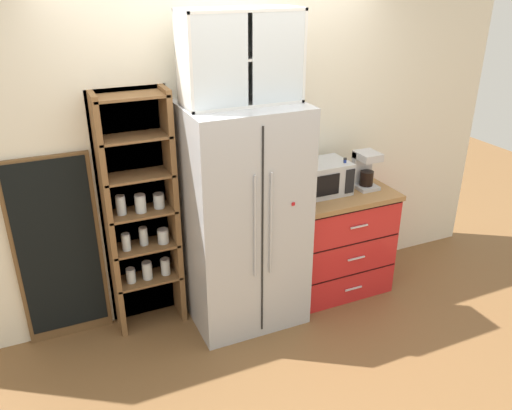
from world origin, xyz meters
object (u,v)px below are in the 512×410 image
at_px(mug_charcoal, 337,184).
at_px(bottle_cobalt, 344,178).
at_px(coffee_maker, 365,169).
at_px(chalkboard_menu, 59,251).
at_px(microwave, 321,178).
at_px(mug_sage, 339,185).
at_px(refrigerator, 244,218).

bearing_deg(mug_charcoal, bottle_cobalt, -91.29).
bearing_deg(coffee_maker, chalkboard_menu, 173.98).
bearing_deg(microwave, coffee_maker, -6.14).
relative_size(mug_charcoal, chalkboard_menu, 0.08).
distance_m(microwave, mug_sage, 0.19).
relative_size(coffee_maker, chalkboard_menu, 0.22).
xyz_separation_m(refrigerator, mug_charcoal, (0.88, 0.11, 0.09)).
height_order(microwave, chalkboard_menu, chalkboard_menu).
bearing_deg(mug_sage, chalkboard_menu, 173.82).
distance_m(mug_sage, chalkboard_menu, 2.22).
distance_m(refrigerator, mug_charcoal, 0.89).
bearing_deg(mug_charcoal, coffee_maker, -13.50).
height_order(microwave, bottle_cobalt, bottle_cobalt).
bearing_deg(chalkboard_menu, bottle_cobalt, -7.65).
xyz_separation_m(mug_charcoal, bottle_cobalt, (-0.00, -0.09, 0.09)).
bearing_deg(mug_sage, mug_charcoal, 89.90).
bearing_deg(refrigerator, microwave, 7.50).
bearing_deg(mug_charcoal, refrigerator, -173.15).
bearing_deg(mug_charcoal, chalkboard_menu, 174.76).
distance_m(mug_charcoal, mug_sage, 0.04).
bearing_deg(bottle_cobalt, mug_sage, 87.95).
relative_size(mug_charcoal, mug_sage, 1.00).
relative_size(refrigerator, microwave, 3.92).
height_order(refrigerator, mug_charcoal, refrigerator).
distance_m(mug_sage, bottle_cobalt, 0.11).
xyz_separation_m(mug_sage, bottle_cobalt, (-0.00, -0.06, 0.09)).
relative_size(mug_sage, bottle_cobalt, 0.37).
xyz_separation_m(coffee_maker, chalkboard_menu, (-2.41, 0.25, -0.34)).
xyz_separation_m(refrigerator, coffee_maker, (1.10, 0.05, 0.20)).
bearing_deg(bottle_cobalt, refrigerator, -179.19).
relative_size(refrigerator, mug_charcoal, 15.57).
height_order(coffee_maker, chalkboard_menu, chalkboard_menu).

